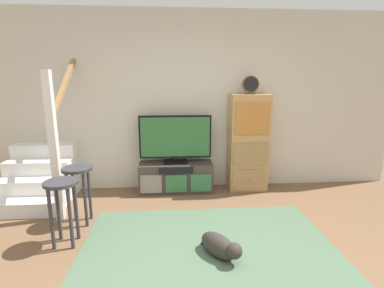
# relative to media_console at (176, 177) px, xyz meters

# --- Properties ---
(back_wall) EXTENTS (6.40, 0.12, 2.70)m
(back_wall) POSITION_rel_media_console_xyz_m (0.30, 0.27, 1.13)
(back_wall) COLOR beige
(back_wall) RESTS_ON ground_plane
(area_rug) EXTENTS (2.60, 1.80, 0.01)m
(area_rug) POSITION_rel_media_console_xyz_m (0.30, -1.59, -0.22)
(area_rug) COLOR #4C664C
(area_rug) RESTS_ON ground_plane
(media_console) EXTENTS (1.11, 0.38, 0.45)m
(media_console) POSITION_rel_media_console_xyz_m (0.00, 0.00, 0.00)
(media_console) COLOR #423833
(media_console) RESTS_ON ground_plane
(television) EXTENTS (1.08, 0.22, 0.73)m
(television) POSITION_rel_media_console_xyz_m (-0.00, 0.02, 0.61)
(television) COLOR black
(television) RESTS_ON media_console
(side_cabinet) EXTENTS (0.58, 0.38, 1.48)m
(side_cabinet) POSITION_rel_media_console_xyz_m (1.11, 0.01, 0.51)
(side_cabinet) COLOR tan
(side_cabinet) RESTS_ON ground_plane
(desk_clock) EXTENTS (0.24, 0.08, 0.27)m
(desk_clock) POSITION_rel_media_console_xyz_m (1.11, -0.00, 1.39)
(desk_clock) COLOR #4C3823
(desk_clock) RESTS_ON side_cabinet
(staircase) EXTENTS (1.00, 1.36, 2.20)m
(staircase) POSITION_rel_media_console_xyz_m (-1.94, 0.01, 0.15)
(staircase) COLOR white
(staircase) RESTS_ON ground_plane
(bar_stool_near) EXTENTS (0.34, 0.34, 0.70)m
(bar_stool_near) POSITION_rel_media_console_xyz_m (-1.18, -1.39, 0.29)
(bar_stool_near) COLOR #333338
(bar_stool_near) RESTS_ON ground_plane
(bar_stool_far) EXTENTS (0.34, 0.34, 0.70)m
(bar_stool_far) POSITION_rel_media_console_xyz_m (-1.16, -0.93, 0.29)
(bar_stool_far) COLOR #333338
(bar_stool_far) RESTS_ON ground_plane
(dog) EXTENTS (0.41, 0.48, 0.23)m
(dog) POSITION_rel_media_console_xyz_m (0.40, -1.75, -0.11)
(dog) COLOR #332D28
(dog) RESTS_ON ground_plane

